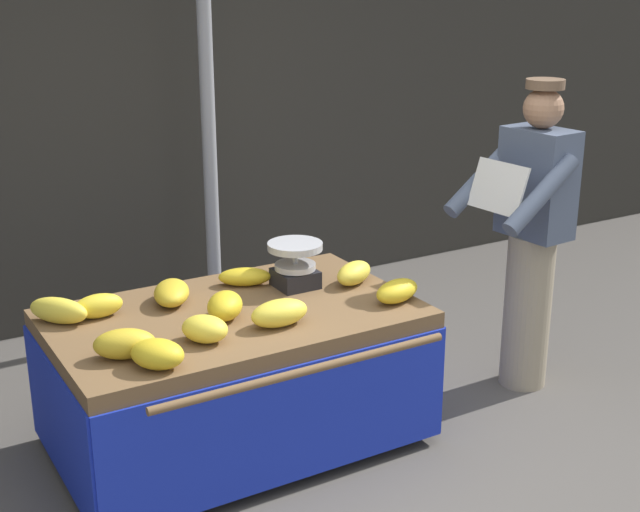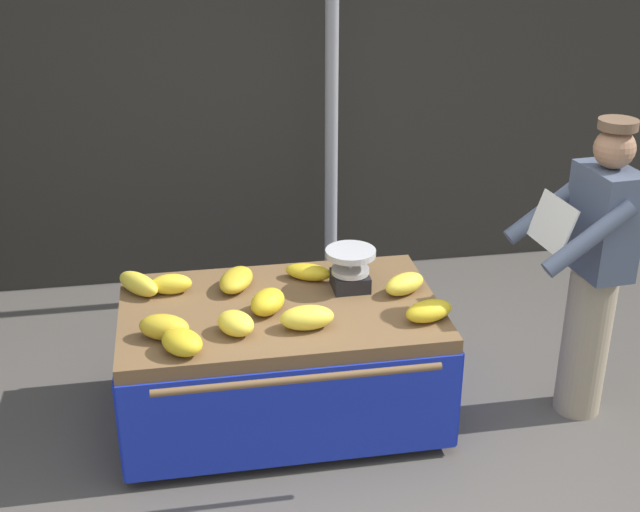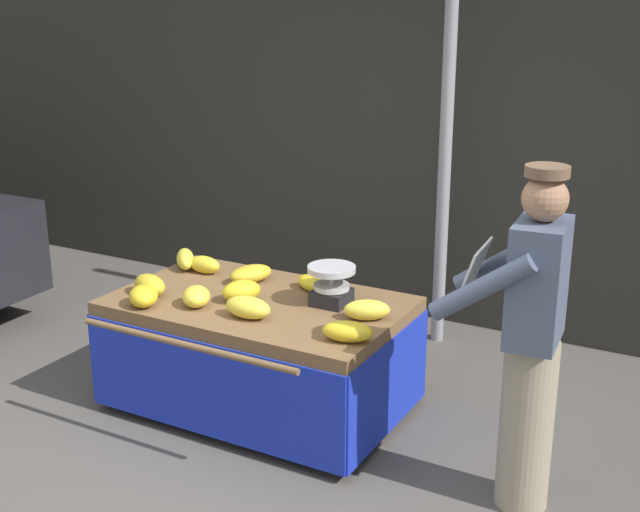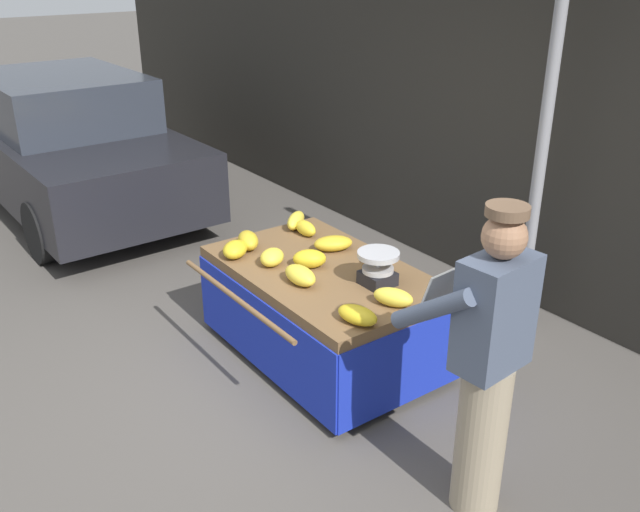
{
  "view_description": "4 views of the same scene",
  "coord_description": "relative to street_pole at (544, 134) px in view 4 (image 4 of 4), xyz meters",
  "views": [
    {
      "loc": [
        -1.9,
        -2.82,
        2.25
      ],
      "look_at": [
        0.2,
        0.72,
        0.89
      ],
      "focal_mm": 48.9,
      "sensor_mm": 36.0,
      "label": 1
    },
    {
      "loc": [
        -0.78,
        -3.29,
        2.83
      ],
      "look_at": [
        -0.08,
        0.69,
        0.98
      ],
      "focal_mm": 47.29,
      "sensor_mm": 36.0,
      "label": 2
    },
    {
      "loc": [
        2.25,
        -3.18,
        2.44
      ],
      "look_at": [
        0.11,
        0.71,
        1.04
      ],
      "focal_mm": 46.83,
      "sensor_mm": 36.0,
      "label": 3
    },
    {
      "loc": [
        3.22,
        -1.89,
        2.75
      ],
      "look_at": [
        -0.2,
        0.6,
        0.86
      ],
      "focal_mm": 38.73,
      "sensor_mm": 36.0,
      "label": 4
    }
  ],
  "objects": [
    {
      "name": "ground_plane",
      "position": [
        -0.26,
        -2.22,
        -1.55
      ],
      "size": [
        60.0,
        60.0,
        0.0
      ],
      "primitive_type": "plane",
      "color": "#514C47"
    },
    {
      "name": "back_wall",
      "position": [
        -0.26,
        0.5,
        0.29
      ],
      "size": [
        16.0,
        0.24,
        3.68
      ],
      "primitive_type": "cube",
      "color": "#2D2B26",
      "rests_on": "ground"
    },
    {
      "name": "street_pole",
      "position": [
        0.0,
        0.0,
        0.0
      ],
      "size": [
        0.09,
        0.09,
        3.1
      ],
      "primitive_type": "cylinder",
      "color": "gray",
      "rests_on": "ground"
    },
    {
      "name": "banana_cart",
      "position": [
        -0.56,
        -1.52,
        -1.03
      ],
      "size": [
        1.74,
        1.26,
        0.71
      ],
      "color": "brown",
      "rests_on": "ground"
    },
    {
      "name": "weighing_scale",
      "position": [
        -0.15,
        -1.38,
        -0.72
      ],
      "size": [
        0.28,
        0.28,
        0.23
      ],
      "color": "black",
      "rests_on": "banana_cart"
    },
    {
      "name": "banana_bunch_0",
      "position": [
        -0.36,
        -1.23,
        -0.8
      ],
      "size": [
        0.3,
        0.23,
        0.09
      ],
      "primitive_type": "ellipsoid",
      "rotation": [
        0.0,
        0.0,
        1.11
      ],
      "color": "gold",
      "rests_on": "banana_cart"
    },
    {
      "name": "banana_bunch_1",
      "position": [
        -0.64,
        -1.59,
        -0.78
      ],
      "size": [
        0.27,
        0.28,
        0.13
      ],
      "primitive_type": "ellipsoid",
      "rotation": [
        0.0,
        0.0,
        2.52
      ],
      "color": "gold",
      "rests_on": "banana_cart"
    },
    {
      "name": "banana_bunch_2",
      "position": [
        -1.14,
        -1.27,
        -0.79
      ],
      "size": [
        0.23,
        0.12,
        0.11
      ],
      "primitive_type": "ellipsoid",
      "rotation": [
        0.0,
        0.0,
        1.55
      ],
      "color": "yellow",
      "rests_on": "banana_cart"
    },
    {
      "name": "banana_bunch_3",
      "position": [
        -0.46,
        -1.79,
        -0.78
      ],
      "size": [
        0.28,
        0.15,
        0.12
      ],
      "primitive_type": "ellipsoid",
      "rotation": [
        0.0,
        0.0,
        1.58
      ],
      "color": "yellow",
      "rests_on": "banana_cart"
    },
    {
      "name": "banana_bunch_4",
      "position": [
        0.13,
        -1.49,
        -0.79
      ],
      "size": [
        0.29,
        0.24,
        0.11
      ],
      "primitive_type": "ellipsoid",
      "rotation": [
        0.0,
        0.0,
        2.07
      ],
      "color": "yellow",
      "rests_on": "banana_cart"
    },
    {
      "name": "banana_bunch_5",
      "position": [
        -1.31,
        -1.25,
        -0.78
      ],
      "size": [
        0.28,
        0.3,
        0.12
      ],
      "primitive_type": "ellipsoid",
      "rotation": [
        0.0,
        0.0,
        0.7
      ],
      "color": "yellow",
      "rests_on": "banana_cart"
    },
    {
      "name": "banana_bunch_6",
      "position": [
        -0.78,
        -1.28,
        -0.79
      ],
      "size": [
        0.27,
        0.33,
        0.11
      ],
      "primitive_type": "ellipsoid",
      "rotation": [
        0.0,
        0.0,
        2.72
      ],
      "color": "gold",
      "rests_on": "banana_cart"
    },
    {
      "name": "banana_bunch_7",
      "position": [
        -1.09,
        -1.93,
        -0.78
      ],
      "size": [
        0.28,
        0.28,
        0.12
      ],
      "primitive_type": "ellipsoid",
      "rotation": [
        0.0,
        0.0,
        0.7
      ],
      "color": "gold",
      "rests_on": "banana_cart"
    },
    {
      "name": "banana_bunch_8",
      "position": [
        0.18,
        -1.81,
        -0.79
      ],
      "size": [
        0.3,
        0.21,
        0.11
      ],
      "primitive_type": "ellipsoid",
      "rotation": [
        0.0,
        0.0,
        1.86
      ],
      "color": "gold",
      "rests_on": "banana_cart"
    },
    {
      "name": "banana_bunch_9",
      "position": [
        -1.18,
        -1.77,
        -0.78
      ],
      "size": [
        0.29,
        0.23,
        0.13
      ],
      "primitive_type": "ellipsoid",
      "rotation": [
        0.0,
        0.0,
        1.22
      ],
      "color": "gold",
      "rests_on": "banana_cart"
    },
    {
      "name": "banana_bunch_10",
      "position": [
        -0.82,
        -1.78,
        -0.78
      ],
      "size": [
        0.25,
        0.27,
        0.12
      ],
      "primitive_type": "ellipsoid",
      "rotation": [
        0.0,
        0.0,
        0.64
      ],
      "color": "yellow",
      "rests_on": "banana_cart"
    },
    {
      "name": "vendor_person",
      "position": [
        1.11,
        -1.75,
        -0.67
      ],
      "size": [
        0.6,
        0.55,
        1.71
      ],
      "color": "gray",
      "rests_on": "ground"
    },
    {
      "name": "parked_car",
      "position": [
        -4.75,
        -1.94,
        -0.8
      ],
      "size": [
        3.93,
        1.81,
        1.51
      ],
      "color": "black",
      "rests_on": "ground"
    }
  ]
}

